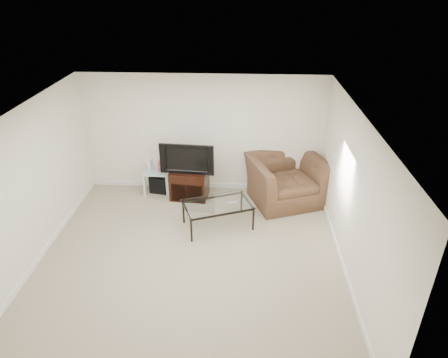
# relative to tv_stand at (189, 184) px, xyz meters

# --- Properties ---
(floor) EXTENTS (5.00, 5.00, 0.00)m
(floor) POSITION_rel_tv_stand_xyz_m (0.27, -2.05, -0.31)
(floor) COLOR tan
(floor) RESTS_ON ground
(ceiling) EXTENTS (5.00, 5.00, 0.00)m
(ceiling) POSITION_rel_tv_stand_xyz_m (0.27, -2.05, 2.19)
(ceiling) COLOR white
(ceiling) RESTS_ON ground
(wall_back) EXTENTS (5.00, 0.02, 2.50)m
(wall_back) POSITION_rel_tv_stand_xyz_m (0.27, 0.45, 0.94)
(wall_back) COLOR silver
(wall_back) RESTS_ON ground
(wall_left) EXTENTS (0.02, 5.00, 2.50)m
(wall_left) POSITION_rel_tv_stand_xyz_m (-2.23, -2.05, 0.94)
(wall_left) COLOR silver
(wall_left) RESTS_ON ground
(wall_right) EXTENTS (0.02, 5.00, 2.50)m
(wall_right) POSITION_rel_tv_stand_xyz_m (2.77, -2.05, 0.94)
(wall_right) COLOR silver
(wall_right) RESTS_ON ground
(plate_back) EXTENTS (0.12, 0.02, 0.12)m
(plate_back) POSITION_rel_tv_stand_xyz_m (-1.13, 0.44, 0.94)
(plate_back) COLOR white
(plate_back) RESTS_ON wall_back
(plate_right_switch) EXTENTS (0.02, 0.09, 0.13)m
(plate_right_switch) POSITION_rel_tv_stand_xyz_m (2.75, -0.45, 0.94)
(plate_right_switch) COLOR white
(plate_right_switch) RESTS_ON wall_right
(plate_right_outlet) EXTENTS (0.02, 0.08, 0.12)m
(plate_right_outlet) POSITION_rel_tv_stand_xyz_m (2.75, -0.75, -0.01)
(plate_right_outlet) COLOR white
(plate_right_outlet) RESTS_ON wall_right
(tv_stand) EXTENTS (0.80, 0.59, 0.63)m
(tv_stand) POSITION_rel_tv_stand_xyz_m (0.00, 0.00, 0.00)
(tv_stand) COLOR black
(tv_stand) RESTS_ON floor
(dvd_player) EXTENTS (0.41, 0.30, 0.05)m
(dvd_player) POSITION_rel_tv_stand_xyz_m (-0.00, -0.04, 0.21)
(dvd_player) COLOR black
(dvd_player) RESTS_ON tv_stand
(television) EXTENTS (1.03, 0.28, 0.63)m
(television) POSITION_rel_tv_stand_xyz_m (-0.00, -0.03, 0.63)
(television) COLOR black
(television) RESTS_ON tv_stand
(side_table) EXTENTS (0.55, 0.55, 0.52)m
(side_table) POSITION_rel_tv_stand_xyz_m (-0.71, 0.23, -0.05)
(side_table) COLOR #A6BEC7
(side_table) RESTS_ON floor
(subwoofer) EXTENTS (0.43, 0.43, 0.37)m
(subwoofer) POSITION_rel_tv_stand_xyz_m (-0.68, 0.25, -0.13)
(subwoofer) COLOR black
(subwoofer) RESTS_ON floor
(game_console) EXTENTS (0.08, 0.18, 0.24)m
(game_console) POSITION_rel_tv_stand_xyz_m (-0.84, 0.21, 0.33)
(game_console) COLOR white
(game_console) RESTS_ON side_table
(game_case) EXTENTS (0.07, 0.16, 0.21)m
(game_case) POSITION_rel_tv_stand_xyz_m (-0.64, 0.21, 0.31)
(game_case) COLOR #CC4C4C
(game_case) RESTS_ON side_table
(recliner) EXTENTS (1.67, 1.37, 1.26)m
(recliner) POSITION_rel_tv_stand_xyz_m (2.00, 0.00, 0.31)
(recliner) COLOR #49321B
(recliner) RESTS_ON floor
(coffee_table) EXTENTS (1.42, 1.11, 0.49)m
(coffee_table) POSITION_rel_tv_stand_xyz_m (0.66, -1.05, -0.07)
(coffee_table) COLOR black
(coffee_table) RESTS_ON floor
(remote) EXTENTS (0.20, 0.12, 0.02)m
(remote) POSITION_rel_tv_stand_xyz_m (0.93, -1.01, 0.19)
(remote) COLOR #B2B2B7
(remote) RESTS_ON coffee_table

